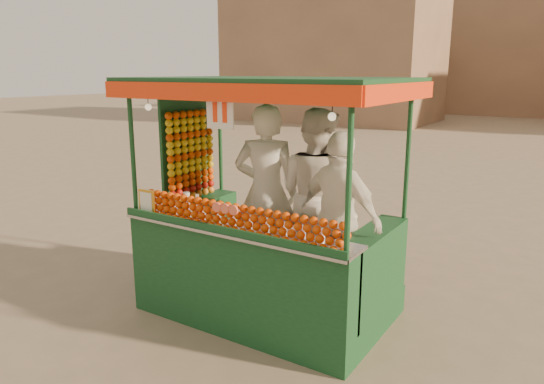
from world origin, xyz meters
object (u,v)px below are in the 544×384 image
Objects in this scene: juice_cart at (257,241)px; vendor_middle at (316,194)px; vendor_right at (339,218)px; vendor_left at (266,192)px.

vendor_middle is (0.33, 0.63, 0.40)m from juice_cart.
juice_cart is 0.82m from vendor_middle.
juice_cart is at bearing 70.07° from vendor_middle.
vendor_middle is at bearing -25.12° from vendor_right.
juice_cart is 0.57m from vendor_left.
vendor_right is (0.80, 0.21, 0.32)m from juice_cart.
vendor_right is (0.47, -0.42, -0.08)m from vendor_middle.
juice_cart is 0.89m from vendor_right.
vendor_left is 0.95m from vendor_right.
juice_cart is at bearing 31.24° from vendor_right.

